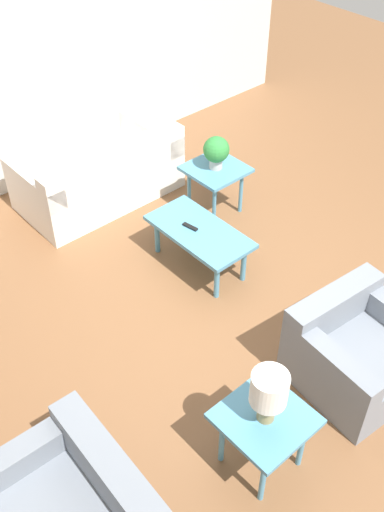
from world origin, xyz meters
name	(u,v)px	position (x,y,z in m)	size (l,w,h in m)	color
ground_plane	(234,309)	(0.00, 0.00, 0.00)	(14.00, 14.00, 0.00)	brown
wall_right	(34,60)	(3.06, 0.00, 1.35)	(0.12, 7.20, 2.70)	silver
sofa	(101,176)	(2.19, -0.11, 0.29)	(0.93, 1.71, 0.75)	white
armchair	(356,352)	(-1.14, -0.19, 0.28)	(0.95, 0.98, 0.70)	slate
coffee_table	(199,234)	(0.66, -0.17, 0.38)	(1.04, 0.52, 0.44)	teal
side_table_plant	(216,174)	(1.20, -0.89, 0.47)	(0.57, 0.57, 0.54)	teal
side_table_lamp	(264,424)	(-1.19, 0.92, 0.47)	(0.57, 0.57, 0.54)	teal
potted_plant	(216,151)	(1.20, -0.89, 0.75)	(0.27, 0.27, 0.35)	#B2ADA3
table_lamp	(269,392)	(-1.19, 0.92, 0.82)	(0.24, 0.24, 0.42)	#997F4C
remote_control	(190,227)	(0.74, -0.12, 0.45)	(0.16, 0.07, 0.02)	black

